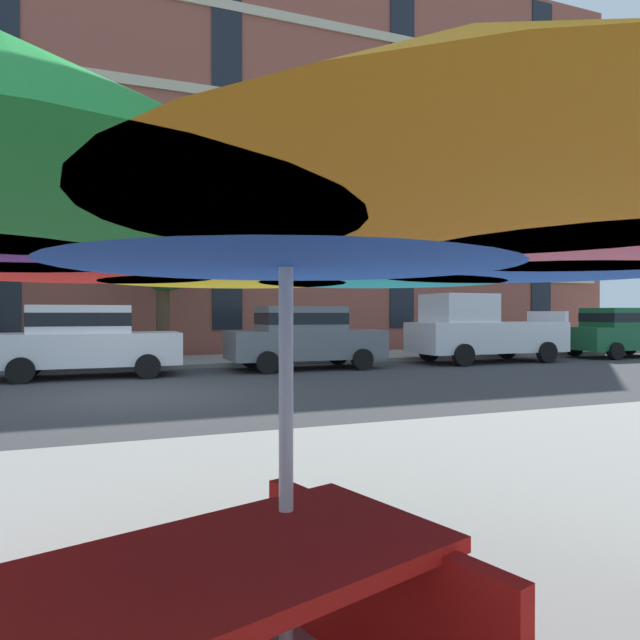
{
  "coord_description": "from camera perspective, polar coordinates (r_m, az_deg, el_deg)",
  "views": [
    {
      "loc": [
        -0.44,
        -11.16,
        1.58
      ],
      "look_at": [
        5.04,
        3.2,
        1.4
      ],
      "focal_mm": 31.13,
      "sensor_mm": 36.0,
      "label": 1
    }
  ],
  "objects": [
    {
      "name": "ground_plane",
      "position": [
        11.28,
        -18.61,
        -7.41
      ],
      "size": [
        120.0,
        120.0,
        0.0
      ],
      "primitive_type": "plane",
      "color": "#38383A"
    },
    {
      "name": "apartment_building",
      "position": [
        26.93,
        -20.0,
        14.42
      ],
      "size": [
        43.46,
        12.08,
        16.0
      ],
      "color": "#934C3D",
      "rests_on": "ground"
    },
    {
      "name": "pickup_white",
      "position": [
        18.65,
        16.22,
        -1.06
      ],
      "size": [
        5.1,
        2.12,
        2.2
      ],
      "color": "silver",
      "rests_on": "ground"
    },
    {
      "name": "street_tree_middle",
      "position": [
        18.11,
        -15.8,
        7.47
      ],
      "size": [
        2.72,
        2.62,
        5.03
      ],
      "color": "#4C3823",
      "rests_on": "ground"
    },
    {
      "name": "sedan_gray",
      "position": [
        15.75,
        -1.67,
        -1.62
      ],
      "size": [
        4.4,
        1.98,
        1.78
      ],
      "color": "slate",
      "rests_on": "ground"
    },
    {
      "name": "patio_umbrella",
      "position": [
        2.3,
        -3.53,
        10.38
      ],
      "size": [
        3.98,
        3.98,
        2.23
      ],
      "color": "silver",
      "rests_on": "ground"
    },
    {
      "name": "sidewalk_far",
      "position": [
        18.03,
        -19.48,
        -4.2
      ],
      "size": [
        56.0,
        3.6,
        0.12
      ],
      "primitive_type": "cube",
      "color": "gray",
      "rests_on": "ground"
    },
    {
      "name": "sedan_green",
      "position": [
        22.9,
        28.61,
        -0.99
      ],
      "size": [
        4.4,
        1.98,
        1.78
      ],
      "color": "#195933",
      "rests_on": "ground"
    },
    {
      "name": "sedan_white",
      "position": [
        14.88,
        -22.97,
        -1.81
      ],
      "size": [
        4.4,
        1.98,
        1.78
      ],
      "color": "silver",
      "rests_on": "ground"
    }
  ]
}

